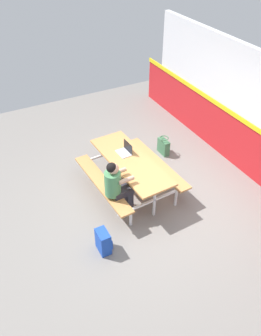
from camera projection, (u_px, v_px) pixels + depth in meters
ground_plane at (142, 204)px, 6.89m from camera, size 10.00×10.00×0.02m
accent_backdrop at (252, 119)px, 7.03m from camera, size 8.00×0.14×2.60m
picnic_table_main at (130, 167)px, 6.87m from camera, size 2.13×1.65×0.74m
student_nearer at (117, 184)px, 6.26m from camera, size 0.38×0.53×1.21m
laptop_silver at (125, 151)px, 6.94m from camera, size 0.33×0.24×0.22m
backpack_dark at (104, 241)px, 5.84m from camera, size 0.30×0.22×0.44m
tote_bag_bright at (164, 146)px, 8.12m from camera, size 0.34×0.21×0.43m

